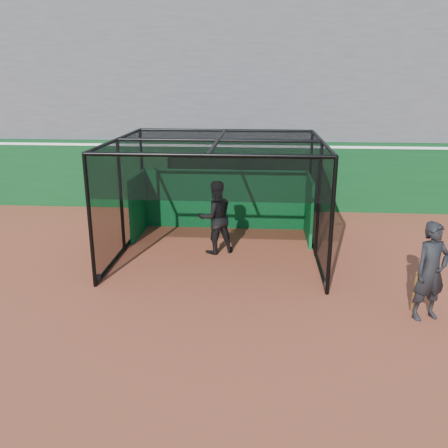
{
  "coord_description": "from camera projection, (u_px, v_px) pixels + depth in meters",
  "views": [
    {
      "loc": [
        1.02,
        -8.53,
        4.68
      ],
      "look_at": [
        0.2,
        2.0,
        1.4
      ],
      "focal_mm": 38.0,
      "sensor_mm": 36.0,
      "label": 1
    }
  ],
  "objects": [
    {
      "name": "ground",
      "position": [
        207.0,
        319.0,
        9.58
      ],
      "size": [
        120.0,
        120.0,
        0.0
      ],
      "primitive_type": "plane",
      "color": "brown",
      "rests_on": "ground"
    },
    {
      "name": "outfield_wall",
      "position": [
        232.0,
        174.0,
        17.29
      ],
      "size": [
        50.0,
        0.5,
        2.5
      ],
      "color": "#0A3B17",
      "rests_on": "ground"
    },
    {
      "name": "grandstand",
      "position": [
        238.0,
        82.0,
        19.94
      ],
      "size": [
        50.0,
        7.85,
        8.95
      ],
      "color": "#4C4C4F",
      "rests_on": "ground"
    },
    {
      "name": "batting_cage",
      "position": [
        218.0,
        199.0,
        12.76
      ],
      "size": [
        5.44,
        4.98,
        3.11
      ],
      "color": "black",
      "rests_on": "ground"
    },
    {
      "name": "batter",
      "position": [
        215.0,
        217.0,
        12.96
      ],
      "size": [
        1.22,
        1.12,
        2.03
      ],
      "primitive_type": "imported",
      "rotation": [
        0.0,
        0.0,
        3.58
      ],
      "color": "black",
      "rests_on": "ground"
    },
    {
      "name": "on_deck_player",
      "position": [
        431.0,
        272.0,
        9.34
      ],
      "size": [
        0.86,
        0.72,
        2.03
      ],
      "color": "black",
      "rests_on": "ground"
    }
  ]
}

